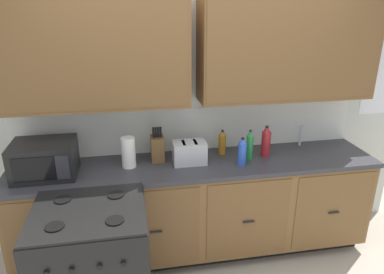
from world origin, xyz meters
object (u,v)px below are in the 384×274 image
Objects in this scene: bottle_amber at (222,142)px; knife_block at (157,148)px; microwave at (44,159)px; bottle_blue at (242,152)px; bottle_green at (250,145)px; toaster at (189,152)px; bottle_red at (266,141)px; stove_range at (95,267)px; paper_towel_roll at (128,152)px.

knife_block is at bearing -175.87° from bottle_amber.
bottle_amber is (1.49, 0.17, -0.03)m from microwave.
bottle_blue is 0.88× the size of bottle_green.
toaster is 0.90× the size of knife_block.
microwave is at bearing -179.95° from bottle_green.
bottle_red is 0.39m from bottle_amber.
microwave is 2.12× the size of bottle_amber.
bottle_amber is at bearing 34.83° from stove_range.
stove_range is at bearing -125.82° from knife_block.
bottle_amber reaches higher than stove_range.
bottle_red reaches higher than paper_towel_roll.
bottle_green reaches higher than stove_range.
microwave reaches higher than bottle_amber.
paper_towel_roll reaches higher than stove_range.
stove_range is 4.19× the size of bottle_amber.
stove_range is 1.98× the size of microwave.
toaster is 1.08× the size of paper_towel_roll.
knife_block reaches higher than bottle_red.
bottle_green is (0.09, 0.09, 0.02)m from bottle_blue.
toaster is 1.23× the size of bottle_amber.
bottle_green reaches higher than toaster.
bottle_green is (1.69, 0.00, -0.01)m from microwave.
microwave is 1.55× the size of knife_block.
knife_block is 1.19× the size of paper_towel_roll.
bottle_amber is (-0.11, 0.25, -0.01)m from bottle_blue.
knife_block is 0.72m from bottle_blue.
knife_block is at bearing 175.66° from bottle_red.
bottle_red is at bearing 24.04° from stove_range.
bottle_amber is at bearing 4.13° from knife_block.
bottle_amber is at bearing 112.91° from bottle_blue.
bottle_green is (0.79, -0.12, 0.02)m from knife_block.
knife_block is at bearing 163.27° from bottle_blue.
bottle_amber is at bearing 6.41° from microwave.
toaster is 0.51m from paper_towel_roll.
microwave is at bearing 121.09° from stove_range.
knife_block is (0.53, 0.74, 0.57)m from stove_range.
bottle_red is at bearing 1.61° from microwave.
bottle_blue reaches higher than toaster.
bottle_red is 1.24× the size of bottle_amber.
paper_towel_roll is at bearing -161.54° from knife_block.
bottle_blue is (1.22, 0.53, 0.57)m from stove_range.
stove_range is 0.92m from paper_towel_roll.
bottle_amber is at bearing 162.66° from bottle_red.
bottle_green is at bearing 24.91° from stove_range.
stove_range is at bearing -155.96° from bottle_red.
bottle_green is (1.32, 0.61, 0.59)m from stove_range.
bottle_red is at bearing 2.11° from toaster.
paper_towel_roll is at bearing 172.40° from bottle_blue.
bottle_blue is at bearing -16.73° from knife_block.
bottle_blue reaches higher than stove_range.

